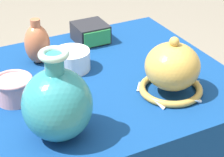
# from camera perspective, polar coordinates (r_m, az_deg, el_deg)

# --- Properties ---
(display_table) EXTENTS (1.07, 0.79, 0.70)m
(display_table) POSITION_cam_1_polar(r_m,az_deg,el_deg) (1.47, -4.85, -3.46)
(display_table) COLOR brown
(display_table) RESTS_ON ground_plane
(vase_tall_bulbous) EXTENTS (0.19, 0.19, 0.26)m
(vase_tall_bulbous) POSITION_cam_1_polar(r_m,az_deg,el_deg) (1.16, -7.17, -3.23)
(vase_tall_bulbous) COLOR teal
(vase_tall_bulbous) RESTS_ON display_table
(vase_dome_bell) EXTENTS (0.21, 0.22, 0.20)m
(vase_dome_bell) POSITION_cam_1_polar(r_m,az_deg,el_deg) (1.37, 7.86, 1.09)
(vase_dome_bell) COLOR gold
(vase_dome_bell) RESTS_ON display_table
(mosaic_tile_box) EXTENTS (0.13, 0.13, 0.07)m
(mosaic_tile_box) POSITION_cam_1_polar(r_m,az_deg,el_deg) (1.73, -2.81, 6.00)
(mosaic_tile_box) COLOR #232328
(mosaic_tile_box) RESTS_ON display_table
(pot_squat_porcelain) EXTENTS (0.13, 0.13, 0.07)m
(pot_squat_porcelain) POSITION_cam_1_polar(r_m,az_deg,el_deg) (1.52, -5.29, 2.42)
(pot_squat_porcelain) COLOR white
(pot_squat_porcelain) RESTS_ON display_table
(jar_round_terracotta) EXTENTS (0.09, 0.09, 0.17)m
(jar_round_terracotta) POSITION_cam_1_polar(r_m,az_deg,el_deg) (1.57, -9.74, 4.53)
(jar_round_terracotta) COLOR #BC6642
(jar_round_terracotta) RESTS_ON display_table
(cup_wide_rose) EXTENTS (0.12, 0.12, 0.08)m
(cup_wide_rose) POSITION_cam_1_polar(r_m,az_deg,el_deg) (1.37, -12.71, -1.29)
(cup_wide_rose) COLOR #D19399
(cup_wide_rose) RESTS_ON display_table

